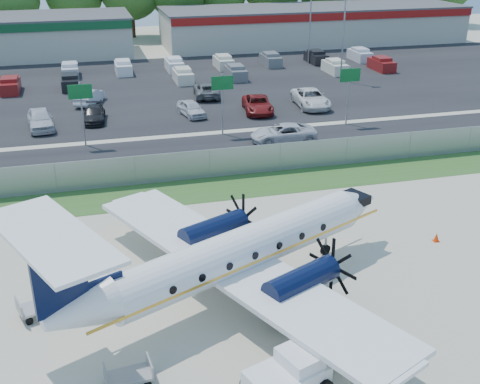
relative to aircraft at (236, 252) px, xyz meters
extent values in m
plane|color=#BEB8A1|center=(1.86, 0.40, -2.28)|extent=(170.00, 170.00, 0.00)
cube|color=#2D561E|center=(1.86, 12.40, -2.27)|extent=(170.00, 4.00, 0.02)
cube|color=black|center=(1.86, 19.40, -2.27)|extent=(170.00, 8.00, 0.02)
cube|color=black|center=(1.86, 40.40, -2.27)|extent=(170.00, 32.00, 0.02)
cube|color=gray|center=(1.86, 14.40, -1.28)|extent=(120.00, 0.02, 1.90)
cube|color=gray|center=(1.86, 14.40, -0.30)|extent=(120.00, 0.06, 0.06)
cube|color=gray|center=(1.86, 14.40, -2.23)|extent=(120.00, 0.06, 0.06)
cube|color=#B8B5A6|center=(27.86, 62.40, 0.22)|extent=(44.00, 12.00, 5.00)
cube|color=#474749|center=(27.86, 62.40, 2.84)|extent=(44.40, 12.40, 0.24)
cube|color=maroon|center=(27.86, 56.30, 2.22)|extent=(44.00, 0.20, 1.00)
cylinder|color=gray|center=(-6.14, 23.40, 0.22)|extent=(0.14, 0.14, 5.00)
cube|color=#0C5923|center=(-6.14, 23.25, 2.02)|extent=(1.80, 0.08, 1.10)
cylinder|color=gray|center=(4.86, 23.40, 0.22)|extent=(0.14, 0.14, 5.00)
cube|color=#0C5923|center=(4.86, 23.25, 2.02)|extent=(1.80, 0.08, 1.10)
cylinder|color=gray|center=(15.86, 23.40, 0.22)|extent=(0.14, 0.14, 5.00)
cube|color=#0C5923|center=(15.86, 23.25, 2.02)|extent=(1.80, 0.08, 1.10)
cylinder|color=gray|center=(21.86, 38.40, 2.22)|extent=(0.18, 0.18, 9.00)
cylinder|color=gray|center=(21.86, 48.40, 2.22)|extent=(0.18, 0.18, 9.00)
cylinder|color=white|center=(0.38, 0.18, 0.00)|extent=(12.87, 7.36, 2.01)
cone|color=white|center=(7.46, 3.43, 0.00)|extent=(2.96, 2.80, 2.01)
cone|color=white|center=(-6.88, -3.16, 0.21)|extent=(3.34, 2.98, 2.01)
cube|color=black|center=(7.27, 3.34, 0.37)|extent=(1.44, 1.65, 0.48)
cube|color=white|center=(-0.10, -0.04, -0.58)|extent=(10.87, 18.36, 0.23)
cylinder|color=black|center=(2.24, -2.35, -0.42)|extent=(3.76, 2.56, 1.17)
cylinder|color=black|center=(-0.32, 3.23, -0.42)|extent=(3.76, 2.56, 1.17)
cube|color=black|center=(-7.36, -3.39, 2.01)|extent=(1.91, 1.01, 3.07)
cube|color=white|center=(-7.46, -3.43, 3.55)|extent=(5.05, 7.03, 0.15)
cylinder|color=gray|center=(5.39, 2.48, -1.59)|extent=(0.13, 0.13, 1.38)
cylinder|color=black|center=(5.39, 2.48, -1.98)|extent=(0.62, 0.42, 0.59)
cylinder|color=black|center=(1.19, -2.84, -1.94)|extent=(0.79, 0.67, 0.68)
cylinder|color=black|center=(-1.38, 2.75, -1.94)|extent=(0.79, 0.67, 0.68)
cube|color=white|center=(0.18, -6.58, -1.65)|extent=(3.28, 2.57, 0.80)
cube|color=white|center=(0.72, -6.39, -1.02)|extent=(1.68, 1.83, 0.57)
cube|color=black|center=(1.21, -6.22, -0.99)|extent=(0.61, 1.26, 0.46)
cylinder|color=black|center=(-1.09, -6.08, -1.93)|extent=(0.73, 0.47, 0.69)
cylinder|color=black|center=(0.85, -5.40, -1.93)|extent=(0.73, 0.47, 0.69)
cube|color=gray|center=(-8.65, 0.78, -1.86)|extent=(2.10, 1.64, 0.11)
cube|color=gray|center=(-9.48, 0.50, -1.59)|extent=(0.42, 1.07, 0.55)
cube|color=gray|center=(-7.81, 1.06, -1.59)|extent=(0.42, 1.07, 0.55)
cylinder|color=black|center=(-9.10, 0.10, -2.11)|extent=(0.35, 0.21, 0.33)
cylinder|color=black|center=(-9.42, 1.06, -2.11)|extent=(0.35, 0.21, 0.33)
cylinder|color=black|center=(-7.87, 0.51, -2.11)|extent=(0.35, 0.21, 0.33)
cylinder|color=black|center=(-8.19, 1.47, -2.11)|extent=(0.35, 0.21, 0.33)
cube|color=gray|center=(-5.32, -4.71, -1.89)|extent=(1.81, 1.20, 0.10)
cube|color=gray|center=(-6.13, -4.79, -1.64)|extent=(0.18, 1.03, 0.51)
cube|color=gray|center=(-4.52, -4.62, -1.64)|extent=(0.18, 1.03, 0.51)
cylinder|color=black|center=(-5.97, -4.30, -2.12)|extent=(0.32, 0.13, 0.31)
cylinder|color=black|center=(-4.78, -4.18, -2.12)|extent=(0.32, 0.13, 0.31)
cone|color=red|center=(11.78, 2.35, -2.04)|extent=(0.32, 0.32, 0.48)
cube|color=red|center=(11.78, 2.35, -2.27)|extent=(0.34, 0.34, 0.03)
cone|color=red|center=(3.28, -4.18, -2.04)|extent=(0.32, 0.32, 0.48)
cube|color=red|center=(3.28, -4.18, -2.27)|extent=(0.34, 0.34, 0.03)
cone|color=red|center=(5.40, 4.40, -1.97)|extent=(0.41, 0.41, 0.61)
cube|color=red|center=(5.40, 4.40, -2.26)|extent=(0.43, 0.43, 0.03)
imported|color=silver|center=(9.04, 20.22, -2.28)|extent=(5.32, 2.68, 1.44)
imported|color=silver|center=(-9.65, 28.69, -2.28)|extent=(2.56, 5.17, 1.69)
imported|color=black|center=(-5.19, 29.70, -2.28)|extent=(2.17, 4.61, 1.30)
imported|color=silver|center=(3.35, 29.25, -2.28)|extent=(2.40, 4.27, 1.37)
imported|color=maroon|center=(9.47, 28.89, -2.28)|extent=(3.17, 5.58, 1.47)
imported|color=silver|center=(14.88, 29.44, -2.28)|extent=(3.13, 6.04, 1.63)
imported|color=silver|center=(-5.39, 35.72, -2.28)|extent=(3.17, 4.74, 1.48)
imported|color=#595B5E|center=(6.05, 35.50, -2.28)|extent=(2.98, 5.42, 1.44)
camera|label=1|loc=(-5.83, -22.74, 13.21)|focal=45.00mm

